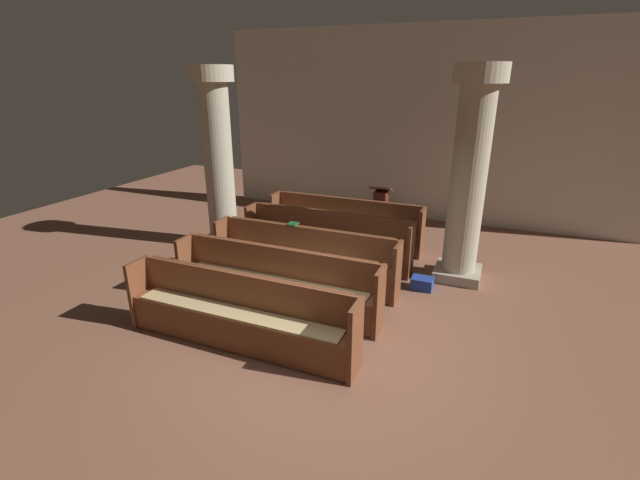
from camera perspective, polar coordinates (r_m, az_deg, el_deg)
The scene contains 12 objects.
ground_plane at distance 6.19m, azimuth 0.31°, elevation -12.67°, with size 19.20×19.20×0.00m, color brown.
back_wall at distance 11.11m, azimuth 12.80°, elevation 14.11°, with size 10.00×0.16×4.50m, color beige.
pew_row_0 at distance 9.27m, azimuth 3.19°, elevation 2.44°, with size 3.29×0.46×0.98m.
pew_row_1 at distance 8.37m, azimuth 0.82°, elevation 0.45°, with size 3.29×0.46×0.98m.
pew_row_2 at distance 7.49m, azimuth -2.11°, elevation -2.01°, with size 3.29×0.47×0.98m.
pew_row_3 at distance 6.66m, azimuth -5.81°, elevation -5.10°, with size 3.29×0.46×0.98m.
pew_row_4 at distance 5.89m, azimuth -10.57°, elevation -9.00°, with size 3.29×0.46×0.98m.
pillar_aisle_side at distance 7.72m, azimuth 18.69°, elevation 8.00°, with size 0.84×0.84×3.58m.
pillar_far_side at distance 9.20m, azimuth -13.04°, elevation 10.41°, with size 0.84×0.84×3.58m.
lectern at distance 10.18m, azimuth 7.77°, elevation 3.53°, with size 0.48×0.45×1.08m.
hymn_book at distance 7.61m, azimuth -3.54°, elevation 2.08°, with size 0.17×0.20×0.03m, color #194723.
kneeler_box_blue at distance 7.67m, azimuth 13.05°, elevation -5.47°, with size 0.35×0.27×0.20m, color navy.
Camera 1 is at (1.98, -4.79, 3.38)m, focal length 24.76 mm.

